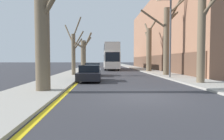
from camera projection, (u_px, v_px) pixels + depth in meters
ground_plane at (143, 97)px, 9.22m from camera, size 300.00×300.00×0.00m
sidewalk_left at (90, 66)px, 58.82m from camera, size 3.09×120.00×0.12m
sidewalk_right at (127, 66)px, 59.37m from camera, size 3.09×120.00×0.12m
building_facade_right at (178, 34)px, 36.16m from camera, size 10.08×39.34×12.77m
kerb_line_stripe at (96, 66)px, 58.91m from camera, size 0.24×120.00×0.01m
street_tree_left_0 at (41, 18)px, 10.30m from camera, size 4.01×2.64×9.28m
street_tree_left_1 at (74, 51)px, 21.53m from camera, size 2.44×2.70×6.23m
street_tree_left_2 at (84, 53)px, 34.05m from camera, size 3.40×1.79×6.40m
street_tree_right_0 at (202, 30)px, 13.99m from camera, size 1.80×4.51×7.71m
street_tree_right_1 at (167, 37)px, 21.56m from camera, size 5.38×1.49×8.90m
street_tree_right_2 at (149, 48)px, 29.03m from camera, size 1.50×2.46×7.63m
double_decker_bus at (111, 55)px, 36.39m from camera, size 2.50×11.89×4.54m
parked_car_0 at (90, 74)px, 16.12m from camera, size 1.80×3.94×1.31m
parked_car_1 at (93, 70)px, 21.78m from camera, size 1.77×3.93×1.39m
lamp_post at (169, 34)px, 18.29m from camera, size 1.40×0.20×7.37m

